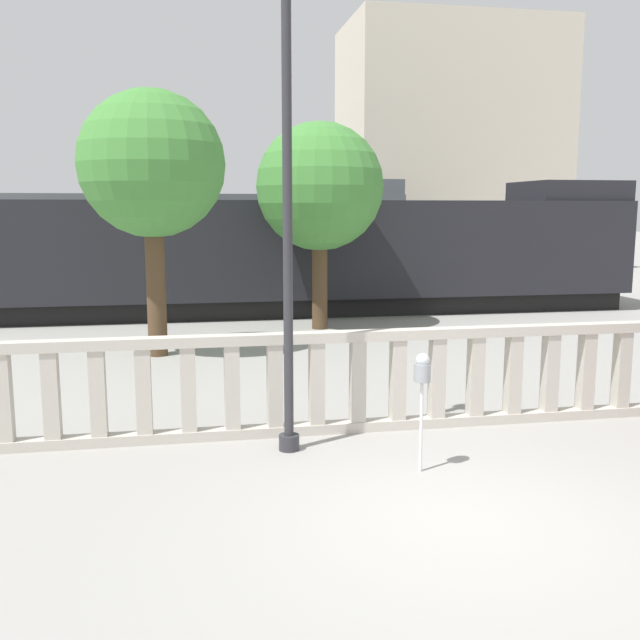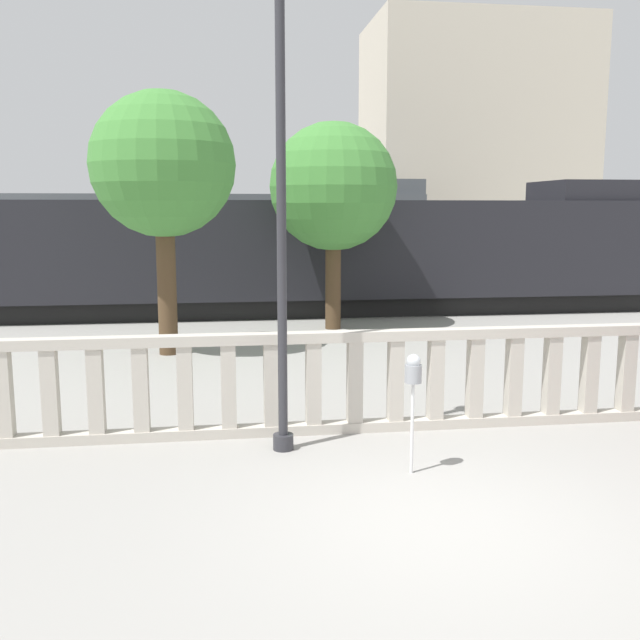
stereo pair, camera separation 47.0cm
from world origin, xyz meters
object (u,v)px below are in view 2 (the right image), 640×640
Objects in this scene: parking_meter at (413,376)px; train_far at (149,238)px; tree_left at (163,166)px; tree_right at (333,188)px; train_near at (333,254)px; lamppost at (281,179)px.

train_far reaches higher than parking_meter.
tree_right is at bearing 34.25° from tree_left.
lamppost is at bearing -102.10° from train_near.
lamppost is 1.18× the size of tree_right.
train_near is 7.50m from tree_left.
tree_right is (5.62, -11.00, 1.69)m from train_far.
lamppost is at bearing 143.82° from parking_meter.
parking_meter is at bearing -95.10° from train_near.
tree_left reaches higher than tree_right.
lamppost is 12.45m from train_near.
train_near is 10.13m from train_far.
train_near is (2.59, 12.06, -1.68)m from lamppost.
parking_meter is (1.42, -1.04, -2.26)m from lamppost.
train_near is at bearing 51.62° from tree_left.
lamppost reaches higher than train_near.
train_far is 4.05× the size of tree_left.
parking_meter is 21.76m from train_far.
parking_meter is 8.62m from tree_left.
tree_right is (2.12, 9.15, 0.17)m from lamppost.
lamppost is 9.39m from tree_right.
parking_meter is 0.27× the size of tree_right.
parking_meter is at bearing -93.92° from tree_right.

